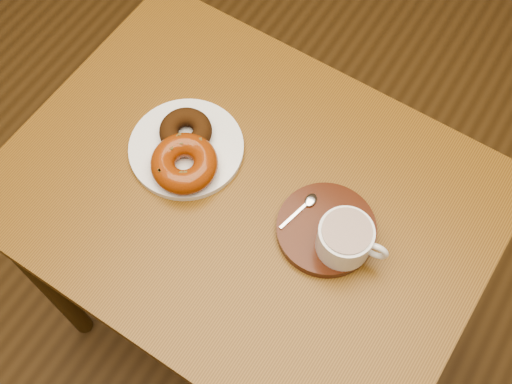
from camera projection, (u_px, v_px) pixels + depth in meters
The scene contains 8 objects.
ground at pixel (146, 313), 1.82m from camera, with size 6.00×6.00×0.00m, color #523819.
cafe_table at pixel (247, 221), 1.23m from camera, with size 0.85×0.65×0.79m.
donut_plate at pixel (186, 148), 1.15m from camera, with size 0.21×0.21×0.01m, color white.
donut_cinnamon at pixel (186, 131), 1.13m from camera, with size 0.09×0.09×0.03m, color #371D0B.
donut_caramel at pixel (184, 163), 1.10m from camera, with size 0.16×0.16×0.04m.
saucer at pixel (326, 229), 1.07m from camera, with size 0.17×0.17×0.02m, color #3A1508.
coffee_cup at pixel (346, 239), 1.02m from camera, with size 0.12×0.09×0.06m.
teaspoon at pixel (307, 203), 1.08m from camera, with size 0.03×0.09×0.01m.
Camera 1 is at (0.54, -0.27, 1.78)m, focal length 45.00 mm.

